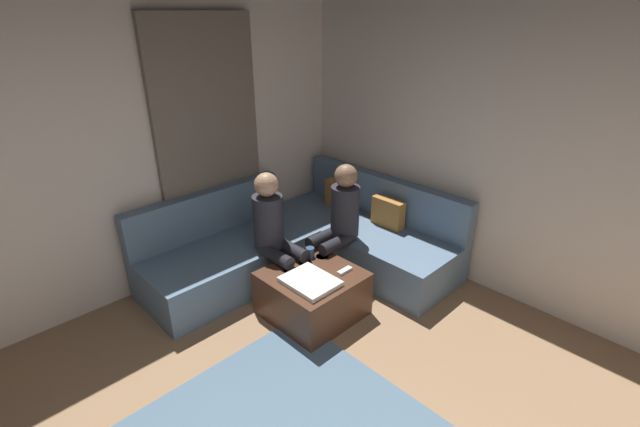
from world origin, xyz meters
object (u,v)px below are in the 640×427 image
at_px(ottoman, 313,293).
at_px(coffee_mug, 310,252).
at_px(person_on_couch_back, 338,220).
at_px(person_on_couch_side, 275,232).
at_px(sectional_couch, 307,243).
at_px(game_remote, 345,271).

height_order(ottoman, coffee_mug, coffee_mug).
bearing_deg(person_on_couch_back, coffee_mug, 92.66).
bearing_deg(coffee_mug, ottoman, -39.29).
xyz_separation_m(ottoman, person_on_couch_side, (-0.48, -0.01, 0.45)).
relative_size(ottoman, person_on_couch_back, 0.63).
relative_size(sectional_couch, person_on_couch_back, 2.12).
bearing_deg(person_on_couch_back, ottoman, 112.71).
xyz_separation_m(game_remote, person_on_couch_side, (-0.66, -0.23, 0.23)).
bearing_deg(coffee_mug, sectional_couch, 140.68).
distance_m(coffee_mug, person_on_couch_side, 0.37).
bearing_deg(person_on_couch_side, person_on_couch_back, 157.42).
bearing_deg(person_on_couch_side, game_remote, 109.38).
height_order(sectional_couch, person_on_couch_back, person_on_couch_back).
height_order(coffee_mug, game_remote, coffee_mug).
distance_m(game_remote, person_on_couch_back, 0.59).
bearing_deg(sectional_couch, person_on_couch_side, -74.30).
xyz_separation_m(sectional_couch, game_remote, (0.81, -0.29, 0.15)).
bearing_deg(person_on_couch_side, coffee_mug, 126.48).
relative_size(person_on_couch_back, person_on_couch_side, 1.00).
bearing_deg(ottoman, person_on_couch_back, 112.71).
bearing_deg(ottoman, game_remote, 50.71).
xyz_separation_m(ottoman, person_on_couch_back, (-0.24, 0.57, 0.45)).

